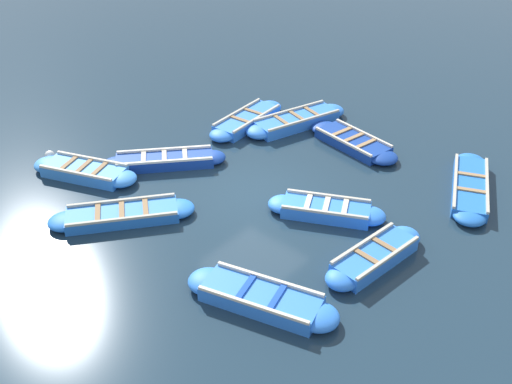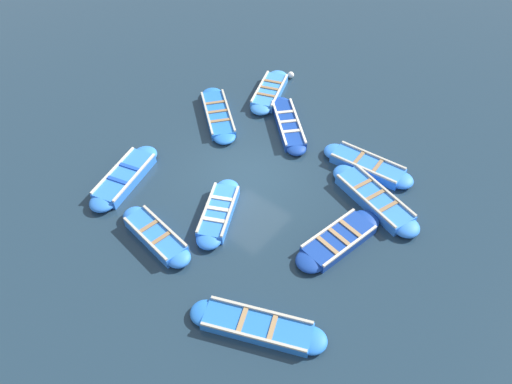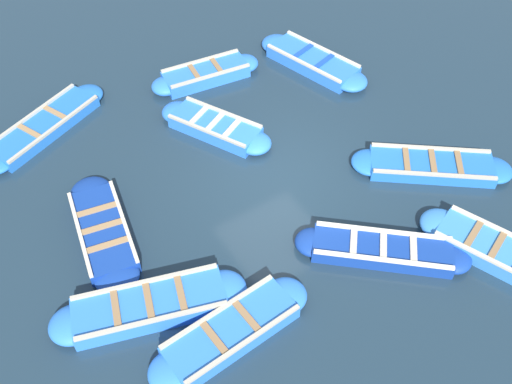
# 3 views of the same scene
# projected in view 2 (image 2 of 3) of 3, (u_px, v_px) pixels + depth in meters

# --- Properties ---
(ground_plane) EXTENTS (120.00, 120.00, 0.00)m
(ground_plane) POSITION_uv_depth(u_px,v_px,m) (249.00, 175.00, 18.31)
(ground_plane) COLOR #1C303F
(boat_tucked) EXTENTS (3.59, 1.56, 0.37)m
(boat_tucked) POSITION_uv_depth(u_px,v_px,m) (339.00, 240.00, 16.01)
(boat_tucked) COLOR navy
(boat_tucked) RESTS_ON ground
(boat_bow_out) EXTENTS (2.02, 4.03, 0.44)m
(boat_bow_out) POSITION_uv_depth(u_px,v_px,m) (374.00, 199.00, 17.23)
(boat_bow_out) COLOR blue
(boat_bow_out) RESTS_ON ground
(boat_outer_left) EXTENTS (1.14, 3.62, 0.41)m
(boat_outer_left) POSITION_uv_depth(u_px,v_px,m) (367.00, 165.00, 18.42)
(boat_outer_left) COLOR blue
(boat_outer_left) RESTS_ON ground
(boat_mid_row) EXTENTS (3.48, 2.08, 0.41)m
(boat_mid_row) POSITION_uv_depth(u_px,v_px,m) (270.00, 92.00, 21.70)
(boat_mid_row) COLOR #3884E0
(boat_mid_row) RESTS_ON ground
(boat_drifting) EXTENTS (3.05, 3.34, 0.39)m
(boat_drifting) POSITION_uv_depth(u_px,v_px,m) (288.00, 125.00, 20.12)
(boat_drifting) COLOR navy
(boat_drifting) RESTS_ON ground
(boat_centre) EXTENTS (3.22, 2.20, 0.41)m
(boat_centre) POSITION_uv_depth(u_px,v_px,m) (219.00, 213.00, 16.81)
(boat_centre) COLOR blue
(boat_centre) RESTS_ON ground
(boat_near_quay) EXTENTS (3.73, 1.87, 0.42)m
(boat_near_quay) POSITION_uv_depth(u_px,v_px,m) (125.00, 177.00, 17.98)
(boat_near_quay) COLOR blue
(boat_near_quay) RESTS_ON ground
(boat_broadside) EXTENTS (3.07, 3.61, 0.36)m
(boat_broadside) POSITION_uv_depth(u_px,v_px,m) (218.00, 114.00, 20.61)
(boat_broadside) COLOR blue
(boat_broadside) RESTS_ON ground
(boat_far_corner) EXTENTS (1.16, 3.26, 0.43)m
(boat_far_corner) POSITION_uv_depth(u_px,v_px,m) (156.00, 236.00, 16.09)
(boat_far_corner) COLOR blue
(boat_far_corner) RESTS_ON ground
(boat_stern_in) EXTENTS (2.38, 3.98, 0.36)m
(boat_stern_in) POSITION_uv_depth(u_px,v_px,m) (257.00, 326.00, 13.89)
(boat_stern_in) COLOR blue
(boat_stern_in) RESTS_ON ground
(buoy_orange_near) EXTENTS (0.30, 0.30, 0.30)m
(buoy_orange_near) POSITION_uv_depth(u_px,v_px,m) (291.00, 75.00, 22.66)
(buoy_orange_near) COLOR silver
(buoy_orange_near) RESTS_ON ground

